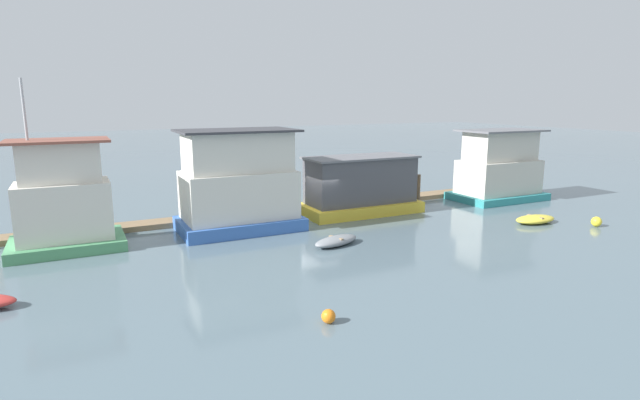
{
  "coord_description": "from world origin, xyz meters",
  "views": [
    {
      "loc": [
        -12.46,
        -25.97,
        7.02
      ],
      "look_at": [
        0.0,
        -1.0,
        1.4
      ],
      "focal_mm": 28.0,
      "sensor_mm": 36.0,
      "label": 1
    }
  ],
  "objects_px": {
    "houseboat_green": "(64,203)",
    "houseboat_teal": "(499,169)",
    "houseboat_yellow": "(361,186)",
    "buoy_yellow": "(596,222)",
    "houseboat_blue": "(239,184)",
    "buoy_orange": "(328,316)",
    "dinghy_grey": "(336,241)",
    "dinghy_yellow": "(535,219)",
    "mooring_post_far_left": "(418,188)"
  },
  "relations": [
    {
      "from": "dinghy_grey",
      "to": "buoy_orange",
      "type": "distance_m",
      "value": 8.71
    },
    {
      "from": "dinghy_grey",
      "to": "dinghy_yellow",
      "type": "relative_size",
      "value": 1.03
    },
    {
      "from": "dinghy_yellow",
      "to": "mooring_post_far_left",
      "type": "height_order",
      "value": "mooring_post_far_left"
    },
    {
      "from": "houseboat_green",
      "to": "dinghy_yellow",
      "type": "xyz_separation_m",
      "value": [
        24.25,
        -6.41,
        -2.01
      ]
    },
    {
      "from": "dinghy_yellow",
      "to": "buoy_orange",
      "type": "xyz_separation_m",
      "value": [
        -16.82,
        -6.37,
        0.0
      ]
    },
    {
      "from": "houseboat_blue",
      "to": "buoy_orange",
      "type": "relative_size",
      "value": 14.0
    },
    {
      "from": "buoy_orange",
      "to": "houseboat_yellow",
      "type": "bearing_deg",
      "value": 55.35
    },
    {
      "from": "houseboat_green",
      "to": "houseboat_teal",
      "type": "xyz_separation_m",
      "value": [
        27.59,
        -0.23,
        -0.03
      ]
    },
    {
      "from": "houseboat_blue",
      "to": "houseboat_yellow",
      "type": "height_order",
      "value": "houseboat_blue"
    },
    {
      "from": "houseboat_blue",
      "to": "mooring_post_far_left",
      "type": "distance_m",
      "value": 13.64
    },
    {
      "from": "houseboat_yellow",
      "to": "dinghy_yellow",
      "type": "distance_m",
      "value": 10.4
    },
    {
      "from": "houseboat_green",
      "to": "dinghy_yellow",
      "type": "height_order",
      "value": "houseboat_green"
    },
    {
      "from": "houseboat_teal",
      "to": "buoy_yellow",
      "type": "xyz_separation_m",
      "value": [
        -0.92,
        -8.29,
        -1.92
      ]
    },
    {
      "from": "houseboat_yellow",
      "to": "houseboat_teal",
      "type": "height_order",
      "value": "houseboat_teal"
    },
    {
      "from": "houseboat_green",
      "to": "buoy_orange",
      "type": "bearing_deg",
      "value": -59.82
    },
    {
      "from": "houseboat_yellow",
      "to": "dinghy_grey",
      "type": "xyz_separation_m",
      "value": [
        -4.79,
        -5.67,
        -1.47
      ]
    },
    {
      "from": "houseboat_yellow",
      "to": "buoy_yellow",
      "type": "relative_size",
      "value": 13.19
    },
    {
      "from": "mooring_post_far_left",
      "to": "dinghy_grey",
      "type": "bearing_deg",
      "value": -146.26
    },
    {
      "from": "houseboat_teal",
      "to": "buoy_orange",
      "type": "xyz_separation_m",
      "value": [
        -20.16,
        -12.55,
        -1.97
      ]
    },
    {
      "from": "dinghy_yellow",
      "to": "buoy_orange",
      "type": "height_order",
      "value": "buoy_orange"
    },
    {
      "from": "dinghy_yellow",
      "to": "houseboat_teal",
      "type": "bearing_deg",
      "value": 61.57
    },
    {
      "from": "dinghy_grey",
      "to": "buoy_orange",
      "type": "xyz_separation_m",
      "value": [
        -4.35,
        -7.55,
        0.0
      ]
    },
    {
      "from": "buoy_yellow",
      "to": "buoy_orange",
      "type": "bearing_deg",
      "value": -167.52
    },
    {
      "from": "houseboat_teal",
      "to": "mooring_post_far_left",
      "type": "relative_size",
      "value": 3.29
    },
    {
      "from": "houseboat_teal",
      "to": "dinghy_grey",
      "type": "bearing_deg",
      "value": -162.45
    },
    {
      "from": "dinghy_grey",
      "to": "mooring_post_far_left",
      "type": "distance_m",
      "value": 12.24
    },
    {
      "from": "houseboat_yellow",
      "to": "mooring_post_far_left",
      "type": "height_order",
      "value": "houseboat_yellow"
    },
    {
      "from": "houseboat_green",
      "to": "dinghy_yellow",
      "type": "bearing_deg",
      "value": -14.82
    },
    {
      "from": "houseboat_blue",
      "to": "buoy_orange",
      "type": "distance_m",
      "value": 12.89
    },
    {
      "from": "buoy_yellow",
      "to": "dinghy_yellow",
      "type": "bearing_deg",
      "value": 139.13
    },
    {
      "from": "dinghy_yellow",
      "to": "buoy_yellow",
      "type": "xyz_separation_m",
      "value": [
        2.43,
        -2.11,
        0.06
      ]
    },
    {
      "from": "houseboat_teal",
      "to": "dinghy_yellow",
      "type": "height_order",
      "value": "houseboat_teal"
    },
    {
      "from": "buoy_orange",
      "to": "dinghy_grey",
      "type": "bearing_deg",
      "value": 60.06
    },
    {
      "from": "houseboat_yellow",
      "to": "dinghy_yellow",
      "type": "height_order",
      "value": "houseboat_yellow"
    },
    {
      "from": "buoy_yellow",
      "to": "houseboat_yellow",
      "type": "bearing_deg",
      "value": 138.46
    },
    {
      "from": "houseboat_yellow",
      "to": "buoy_yellow",
      "type": "xyz_separation_m",
      "value": [
        10.11,
        -8.96,
        -1.41
      ]
    },
    {
      "from": "houseboat_green",
      "to": "mooring_post_far_left",
      "type": "relative_size",
      "value": 4.12
    },
    {
      "from": "houseboat_blue",
      "to": "mooring_post_far_left",
      "type": "xyz_separation_m",
      "value": [
        13.45,
        1.7,
        -1.56
      ]
    },
    {
      "from": "houseboat_teal",
      "to": "buoy_yellow",
      "type": "bearing_deg",
      "value": -96.3
    },
    {
      "from": "mooring_post_far_left",
      "to": "buoy_yellow",
      "type": "height_order",
      "value": "mooring_post_far_left"
    },
    {
      "from": "dinghy_grey",
      "to": "dinghy_yellow",
      "type": "distance_m",
      "value": 12.52
    },
    {
      "from": "buoy_yellow",
      "to": "buoy_orange",
      "type": "distance_m",
      "value": 19.71
    },
    {
      "from": "houseboat_green",
      "to": "houseboat_teal",
      "type": "bearing_deg",
      "value": -0.48
    },
    {
      "from": "houseboat_teal",
      "to": "dinghy_grey",
      "type": "relative_size",
      "value": 2.28
    },
    {
      "from": "houseboat_blue",
      "to": "houseboat_teal",
      "type": "bearing_deg",
      "value": -0.26
    },
    {
      "from": "houseboat_blue",
      "to": "mooring_post_far_left",
      "type": "relative_size",
      "value": 3.36
    },
    {
      "from": "houseboat_green",
      "to": "houseboat_teal",
      "type": "height_order",
      "value": "houseboat_green"
    },
    {
      "from": "houseboat_green",
      "to": "dinghy_grey",
      "type": "distance_m",
      "value": 13.04
    },
    {
      "from": "houseboat_teal",
      "to": "houseboat_green",
      "type": "bearing_deg",
      "value": 179.52
    },
    {
      "from": "houseboat_blue",
      "to": "dinghy_yellow",
      "type": "bearing_deg",
      "value": -21.71
    }
  ]
}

